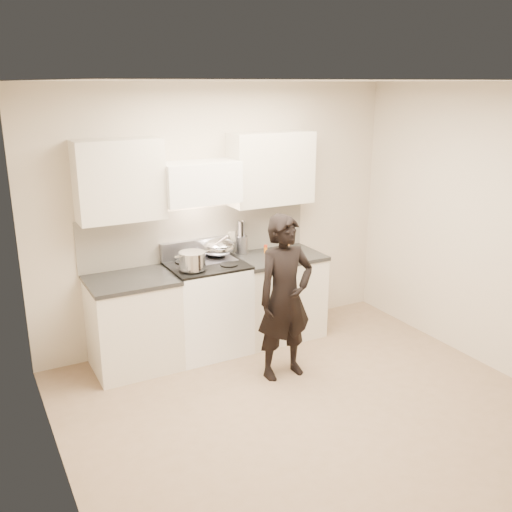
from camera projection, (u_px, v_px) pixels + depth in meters
The scene contains 11 objects.
ground_plane at pixel (306, 407), 4.93m from camera, with size 4.00×4.00×0.00m, color #8C735C.
room_shell at pixel (281, 219), 4.75m from camera, with size 4.04×3.54×2.70m.
stove at pixel (208, 307), 5.86m from camera, with size 0.76×0.65×0.96m.
counter_right at pixel (277, 295), 6.23m from camera, with size 0.92×0.67×0.92m.
counter_left at pixel (133, 323), 5.51m from camera, with size 0.82×0.67×0.92m.
wok at pixel (218, 247), 5.90m from camera, with size 0.35×0.42×0.28m.
stock_pot at pixel (192, 261), 5.49m from camera, with size 0.37×0.27×0.17m.
utensil_crock at pixel (241, 243), 6.13m from camera, with size 0.13×0.13×0.35m.
spice_jar at pixel (266, 249), 6.16m from camera, with size 0.04×0.04×0.09m.
oil_glass at pixel (287, 243), 6.31m from camera, with size 0.07×0.07×0.13m.
person at pixel (285, 298), 5.26m from camera, with size 0.57×0.38×1.57m, color black.
Camera 1 is at (-2.43, -3.61, 2.69)m, focal length 40.00 mm.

